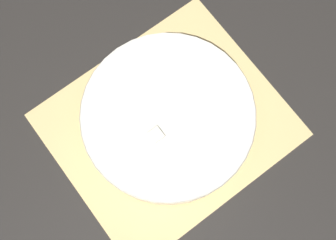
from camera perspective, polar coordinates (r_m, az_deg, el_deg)
The scene contains 3 objects.
ground_plane at distance 0.86m, azimuth 0.00°, elevation -0.61°, with size 6.00×6.00×0.00m, color black.
bamboo_mat_center at distance 0.86m, azimuth 0.00°, elevation -0.56°, with size 0.40×0.35×0.01m.
fruit_salad_bowl at distance 0.81m, azimuth -0.01°, elevation 0.24°, with size 0.30×0.30×0.08m.
Camera 1 is at (0.13, 0.17, 0.83)m, focal length 50.00 mm.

